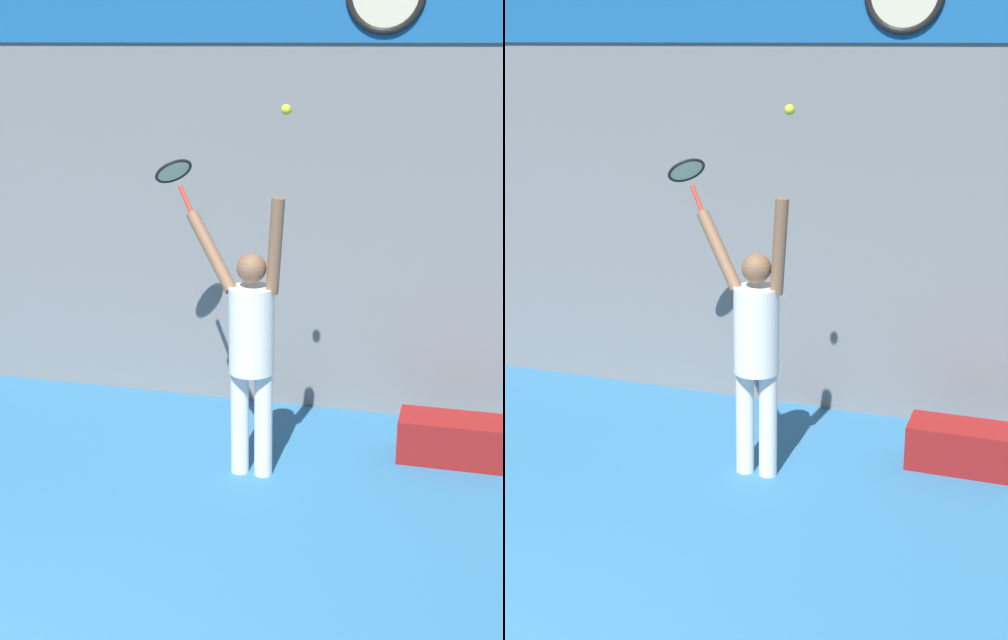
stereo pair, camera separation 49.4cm
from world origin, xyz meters
TOP-DOWN VIEW (x-y plane):
  - back_wall at (0.00, 4.53)m, footprint 18.00×0.10m
  - tennis_player at (0.75, 3.16)m, footprint 0.82×0.52m
  - tennis_racket at (0.07, 3.60)m, footprint 0.39×0.37m
  - tennis_ball at (1.00, 3.09)m, footprint 0.07×0.07m
  - equipment_bag at (2.18, 3.73)m, footprint 0.84×0.36m

SIDE VIEW (x-z plane):
  - equipment_bag at x=2.18m, z-range 0.00..0.34m
  - tennis_player at x=0.75m, z-range -0.01..2.03m
  - tennis_racket at x=0.07m, z-range 1.89..2.28m
  - back_wall at x=0.00m, z-range 0.00..5.00m
  - tennis_ball at x=1.00m, z-range 2.56..2.63m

